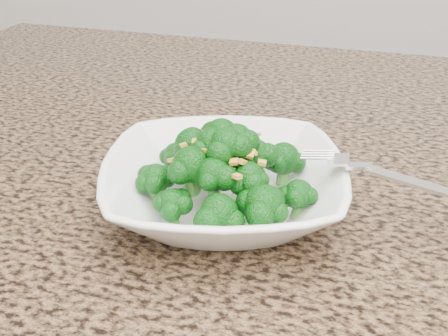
% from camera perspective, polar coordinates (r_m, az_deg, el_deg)
% --- Properties ---
extents(granite_counter, '(1.64, 1.04, 0.03)m').
position_cam_1_polar(granite_counter, '(0.66, 14.70, -2.12)').
color(granite_counter, brown).
rests_on(granite_counter, cabinet).
extents(bowl, '(0.29, 0.29, 0.06)m').
position_cam_1_polar(bowl, '(0.55, -0.00, -1.94)').
color(bowl, white).
rests_on(bowl, granite_counter).
extents(broccoli_pile, '(0.21, 0.21, 0.06)m').
position_cam_1_polar(broccoli_pile, '(0.52, -0.00, 3.84)').
color(broccoli_pile, '#084B0A').
rests_on(broccoli_pile, bowl).
extents(garlic_topping, '(0.12, 0.12, 0.01)m').
position_cam_1_polar(garlic_topping, '(0.51, -0.00, 7.40)').
color(garlic_topping, gold).
rests_on(garlic_topping, broccoli_pile).
extents(fork, '(0.19, 0.04, 0.01)m').
position_cam_1_polar(fork, '(0.53, 14.02, 0.13)').
color(fork, silver).
rests_on(fork, bowl).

